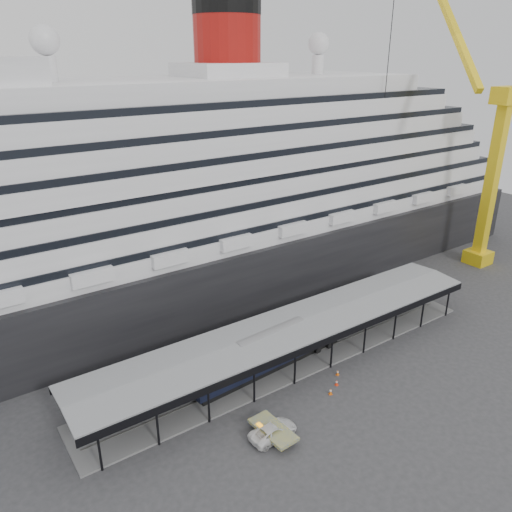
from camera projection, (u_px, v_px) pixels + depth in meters
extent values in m
plane|color=#323234|center=(318.00, 379.00, 59.80)|extent=(200.00, 200.00, 0.00)
cube|color=black|center=(190.00, 257.00, 82.22)|extent=(130.00, 30.00, 10.00)
cylinder|color=maroon|center=(227.00, 44.00, 74.20)|extent=(10.00, 10.00, 9.00)
cylinder|color=black|center=(226.00, 5.00, 72.21)|extent=(10.10, 10.10, 2.50)
sphere|color=silver|center=(45.00, 40.00, 60.33)|extent=(3.60, 3.60, 3.60)
sphere|color=silver|center=(318.00, 43.00, 83.60)|extent=(3.60, 3.60, 3.60)
cube|color=slate|center=(292.00, 359.00, 63.55)|extent=(56.00, 8.00, 0.24)
cube|color=slate|center=(295.00, 360.00, 62.94)|extent=(54.00, 0.08, 0.10)
cube|color=slate|center=(288.00, 355.00, 64.04)|extent=(54.00, 0.08, 0.10)
cube|color=black|center=(317.00, 345.00, 58.49)|extent=(56.00, 0.18, 0.90)
cube|color=black|center=(271.00, 315.00, 65.33)|extent=(56.00, 0.18, 0.90)
cube|color=slate|center=(293.00, 324.00, 61.64)|extent=(56.00, 9.00, 0.24)
cube|color=yellow|center=(478.00, 257.00, 92.33)|extent=(4.00, 4.00, 2.40)
cube|color=yellow|center=(491.00, 182.00, 86.96)|extent=(1.80, 1.80, 26.00)
cube|color=yellow|center=(507.00, 95.00, 81.51)|extent=(5.00, 3.20, 2.80)
cube|color=yellow|center=(455.00, 32.00, 77.15)|extent=(11.42, 18.78, 16.80)
cylinder|color=black|center=(381.00, 135.00, 82.25)|extent=(0.12, 0.12, 47.21)
imported|color=silver|center=(273.00, 431.00, 50.50)|extent=(5.36, 2.70, 1.45)
cube|color=black|center=(271.00, 364.00, 61.59)|extent=(21.40, 3.70, 0.71)
cube|color=black|center=(271.00, 358.00, 61.24)|extent=(22.44, 4.16, 1.12)
cube|color=#C9BA90|center=(271.00, 349.00, 60.78)|extent=(22.44, 4.20, 1.32)
cube|color=black|center=(271.00, 343.00, 60.46)|extent=(22.44, 4.16, 0.41)
cube|color=#F5320D|center=(336.00, 385.00, 58.67)|extent=(0.41, 0.41, 0.03)
cone|color=#F5320D|center=(337.00, 382.00, 58.53)|extent=(0.35, 0.35, 0.72)
cylinder|color=white|center=(337.00, 382.00, 58.51)|extent=(0.23, 0.23, 0.14)
cube|color=#DD5B0C|center=(330.00, 394.00, 57.12)|extent=(0.51, 0.51, 0.03)
cone|color=#DD5B0C|center=(331.00, 391.00, 56.97)|extent=(0.43, 0.43, 0.78)
cylinder|color=white|center=(331.00, 391.00, 56.94)|extent=(0.25, 0.25, 0.15)
cube|color=orange|center=(337.00, 375.00, 60.52)|extent=(0.50, 0.50, 0.03)
cone|color=orange|center=(338.00, 372.00, 60.39)|extent=(0.42, 0.42, 0.71)
cylinder|color=white|center=(338.00, 372.00, 60.36)|extent=(0.23, 0.23, 0.14)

